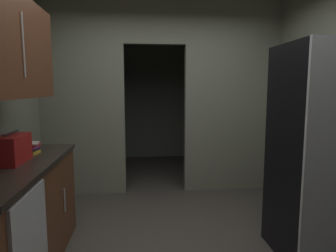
# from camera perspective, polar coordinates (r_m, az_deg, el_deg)

# --- Properties ---
(kitchen_partition) EXTENTS (3.38, 0.12, 2.77)m
(kitchen_partition) POSITION_cam_1_polar(r_m,az_deg,el_deg) (4.21, -0.55, 6.91)
(kitchen_partition) COLOR gray
(kitchen_partition) RESTS_ON ground
(adjoining_room_shell) EXTENTS (3.38, 2.28, 2.77)m
(adjoining_room_shell) POSITION_cam_1_polar(r_m,az_deg,el_deg) (5.80, -2.20, 6.20)
(adjoining_room_shell) COLOR gray
(adjoining_room_shell) RESTS_ON ground
(refrigerator) EXTENTS (0.83, 0.73, 1.87)m
(refrigerator) POSITION_cam_1_polar(r_m,az_deg,el_deg) (2.93, 28.42, -4.59)
(refrigerator) COLOR black
(refrigerator) RESTS_ON ground
(lower_cabinet_run) EXTENTS (0.67, 1.67, 0.91)m
(lower_cabinet_run) POSITION_cam_1_polar(r_m,az_deg,el_deg) (2.72, -28.23, -15.99)
(lower_cabinet_run) COLOR brown
(lower_cabinet_run) RESTS_ON ground
(boombox) EXTENTS (0.19, 0.37, 0.25)m
(boombox) POSITION_cam_1_polar(r_m,az_deg,el_deg) (2.60, -27.92, -3.96)
(boombox) COLOR maroon
(boombox) RESTS_ON lower_cabinet_run
(book_stack) EXTENTS (0.16, 0.18, 0.10)m
(book_stack) POSITION_cam_1_polar(r_m,az_deg,el_deg) (2.89, -24.95, -3.92)
(book_stack) COLOR gold
(book_stack) RESTS_ON lower_cabinet_run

